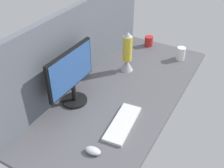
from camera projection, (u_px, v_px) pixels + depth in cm
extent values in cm
cube|color=#515156|center=(122.00, 94.00, 203.80)|extent=(180.00, 80.00, 3.00)
cube|color=#565B66|center=(79.00, 45.00, 200.39)|extent=(180.00, 5.00, 60.49)
cylinder|color=black|center=(75.00, 100.00, 193.39)|extent=(18.00, 18.00, 1.80)
cylinder|color=black|center=(74.00, 93.00, 189.67)|extent=(3.20, 3.20, 11.00)
cube|color=black|center=(70.00, 69.00, 178.69)|extent=(45.55, 2.40, 28.13)
cube|color=#264C8C|center=(72.00, 70.00, 178.13)|extent=(43.15, 0.60, 25.73)
cube|color=silver|center=(123.00, 123.00, 174.05)|extent=(38.19, 16.93, 2.00)
ellipsoid|color=silver|center=(93.00, 151.00, 154.72)|extent=(6.36, 10.02, 3.40)
cylinder|color=red|center=(149.00, 41.00, 261.41)|extent=(7.99, 7.99, 9.54)
cylinder|color=white|center=(181.00, 54.00, 239.24)|extent=(7.53, 7.53, 11.64)
torus|color=white|center=(182.00, 51.00, 242.13)|extent=(6.12, 1.00, 6.12)
cone|color=#A5A5AD|center=(127.00, 65.00, 225.62)|extent=(10.52, 10.52, 9.56)
cylinder|color=gold|center=(127.00, 49.00, 216.72)|extent=(7.65, 7.65, 21.04)
cone|color=#A5A5AD|center=(128.00, 34.00, 209.49)|extent=(6.89, 6.89, 3.83)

